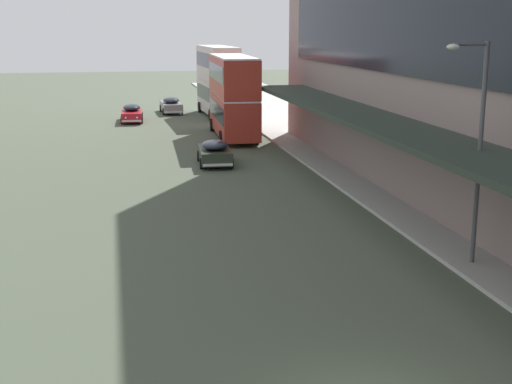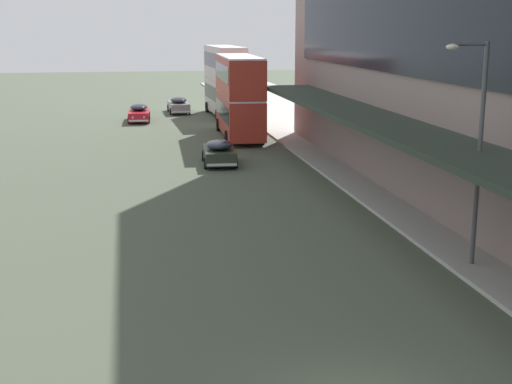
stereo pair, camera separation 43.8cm
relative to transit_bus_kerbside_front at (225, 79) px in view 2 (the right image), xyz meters
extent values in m
cube|color=beige|center=(0.00, 0.00, -1.62)|extent=(2.76, 9.62, 2.89)
cube|color=black|center=(0.00, 0.00, -1.27)|extent=(2.77, 8.86, 1.27)
cube|color=silver|center=(0.00, 0.00, -0.12)|extent=(2.66, 9.62, 0.12)
cube|color=beige|center=(0.00, 0.00, 1.37)|extent=(2.76, 9.62, 2.89)
cube|color=black|center=(0.00, 0.00, 1.72)|extent=(2.77, 8.86, 1.27)
cube|color=silver|center=(0.00, 0.00, 2.87)|extent=(2.66, 9.62, 0.12)
cube|color=black|center=(-0.17, 4.81, 2.57)|extent=(1.22, 0.10, 0.36)
cylinder|color=black|center=(-1.33, 3.20, -2.92)|extent=(0.28, 1.01, 1.00)
cylinder|color=black|center=(1.10, 3.28, -2.92)|extent=(0.28, 1.01, 1.00)
cylinder|color=black|center=(-1.11, -3.00, -2.92)|extent=(0.28, 1.01, 1.00)
cylinder|color=black|center=(1.32, -2.92, -2.92)|extent=(0.28, 1.01, 1.00)
cube|color=#A92F23|center=(-0.74, -12.99, -1.71)|extent=(2.94, 10.37, 2.72)
cube|color=black|center=(-0.74, -12.99, -1.38)|extent=(2.95, 9.55, 1.20)
cube|color=silver|center=(-0.74, -12.99, -0.29)|extent=(2.84, 10.36, 0.12)
cube|color=#A92F23|center=(-0.74, -12.99, 1.12)|extent=(2.94, 10.37, 2.72)
cube|color=black|center=(-0.74, -12.99, 1.45)|extent=(2.95, 9.55, 1.20)
cube|color=silver|center=(-0.74, -12.99, 2.53)|extent=(2.84, 10.36, 0.12)
cube|color=black|center=(-0.55, -7.82, 2.23)|extent=(1.28, 0.11, 0.36)
cylinder|color=black|center=(-1.89, -9.45, -2.92)|extent=(0.29, 1.01, 1.00)
cylinder|color=black|center=(0.67, -9.55, -2.92)|extent=(0.29, 1.01, 1.00)
cylinder|color=black|center=(-2.14, -16.13, -2.92)|extent=(0.29, 1.01, 1.00)
cylinder|color=black|center=(0.41, -16.22, -2.92)|extent=(0.29, 1.01, 1.00)
cube|color=#2C3326|center=(-3.62, -23.31, -2.82)|extent=(2.04, 4.13, 0.76)
ellipsoid|color=#1E232D|center=(-3.63, -23.51, -2.19)|extent=(1.72, 2.30, 0.55)
cube|color=silver|center=(-3.50, -21.25, -3.05)|extent=(1.73, 0.22, 0.14)
cube|color=silver|center=(-3.74, -25.38, -3.05)|extent=(1.73, 0.22, 0.14)
sphere|color=silver|center=(-4.01, -21.25, -2.77)|extent=(0.18, 0.18, 0.18)
sphere|color=silver|center=(-3.01, -21.31, -2.77)|extent=(0.18, 0.18, 0.18)
cylinder|color=black|center=(-4.46, -22.02, -3.10)|extent=(0.18, 0.65, 0.64)
cylinder|color=black|center=(-2.64, -22.12, -3.10)|extent=(0.18, 0.65, 0.64)
cylinder|color=black|center=(-4.60, -24.51, -3.10)|extent=(0.18, 0.65, 0.64)
cylinder|color=black|center=(-2.79, -24.61, -3.10)|extent=(0.18, 0.65, 0.64)
cube|color=gray|center=(-4.06, 3.34, -2.81)|extent=(1.86, 4.83, 0.78)
ellipsoid|color=#1E232D|center=(-4.06, 3.10, -2.17)|extent=(1.61, 2.67, 0.55)
cube|color=silver|center=(-4.11, 5.79, -3.05)|extent=(1.68, 0.15, 0.14)
cube|color=silver|center=(-4.01, 0.90, -3.05)|extent=(1.68, 0.15, 0.14)
sphere|color=silver|center=(-4.60, 5.75, -2.76)|extent=(0.18, 0.18, 0.18)
sphere|color=silver|center=(-3.63, 5.77, -2.76)|extent=(0.18, 0.18, 0.18)
cylinder|color=black|center=(-4.97, 4.81, -3.10)|extent=(0.15, 0.64, 0.64)
cylinder|color=black|center=(-3.21, 4.85, -3.10)|extent=(0.15, 0.64, 0.64)
cylinder|color=black|center=(-4.91, 1.84, -3.10)|extent=(0.15, 0.64, 0.64)
cylinder|color=black|center=(-3.15, 1.87, -3.10)|extent=(0.15, 0.64, 0.64)
cube|color=red|center=(-7.93, -2.33, -2.83)|extent=(1.93, 4.85, 0.74)
ellipsoid|color=#1E232D|center=(-7.92, -2.09, -2.20)|extent=(1.63, 2.69, 0.57)
cube|color=silver|center=(-8.04, -4.77, -3.05)|extent=(1.64, 0.19, 0.14)
cube|color=silver|center=(-7.82, 0.10, -3.05)|extent=(1.64, 0.19, 0.14)
sphere|color=silver|center=(-7.56, -4.76, -2.78)|extent=(0.18, 0.18, 0.18)
sphere|color=silver|center=(-8.51, -4.72, -2.78)|extent=(0.18, 0.18, 0.18)
cylinder|color=black|center=(-7.13, -3.85, -3.10)|extent=(0.17, 0.65, 0.64)
cylinder|color=black|center=(-8.85, -3.77, -3.10)|extent=(0.17, 0.65, 0.64)
cylinder|color=black|center=(-7.00, -0.89, -3.10)|extent=(0.17, 0.65, 0.64)
cylinder|color=black|center=(-8.72, -0.81, -3.10)|extent=(0.17, 0.65, 0.64)
cylinder|color=#4C4C51|center=(2.53, -43.53, 0.50)|extent=(0.16, 0.16, 7.53)
cylinder|color=#4C4C51|center=(1.93, -43.53, 4.16)|extent=(1.20, 0.10, 0.10)
ellipsoid|color=silver|center=(1.33, -43.53, 4.08)|extent=(0.44, 0.28, 0.20)
camera|label=1|loc=(-9.46, -65.17, 4.75)|focal=50.00mm
camera|label=2|loc=(-9.03, -65.25, 4.75)|focal=50.00mm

